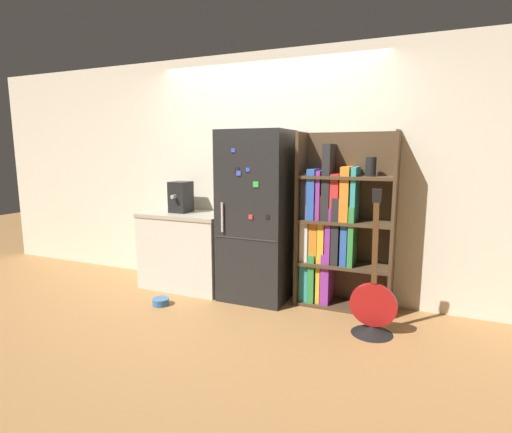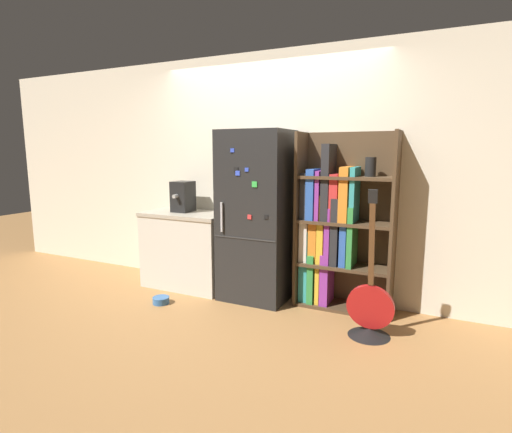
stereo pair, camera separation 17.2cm
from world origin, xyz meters
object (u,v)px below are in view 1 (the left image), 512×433
refrigerator (256,216)px  bookshelf (335,226)px  guitar (373,314)px  espresso_machine (181,197)px  pet_bowl (161,301)px

refrigerator → bookshelf: refrigerator is taller
bookshelf → refrigerator: bearing=-170.9°
refrigerator → guitar: 1.51m
refrigerator → bookshelf: (0.80, 0.13, -0.07)m
refrigerator → espresso_machine: 0.96m
bookshelf → pet_bowl: bearing=-155.7°
espresso_machine → pet_bowl: size_ratio=2.01×
refrigerator → guitar: (1.26, -0.42, -0.71)m
refrigerator → espresso_machine: (-0.95, 0.02, 0.16)m
refrigerator → bookshelf: 0.81m
refrigerator → pet_bowl: refrigerator is taller
refrigerator → pet_bowl: (-0.81, -0.60, -0.85)m
pet_bowl → refrigerator: bearing=36.4°
espresso_machine → guitar: 2.41m
guitar → pet_bowl: 2.09m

